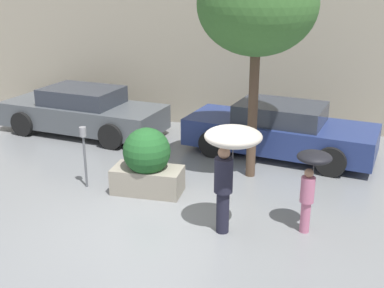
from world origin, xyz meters
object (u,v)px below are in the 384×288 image
at_px(person_child, 311,174).
at_px(street_tree, 257,5).
at_px(parked_car_far, 83,112).
at_px(planter_box, 147,162).
at_px(parked_car_near, 279,131).
at_px(person_adult, 230,151).
at_px(parking_meter, 84,145).

height_order(person_child, street_tree, street_tree).
distance_m(parked_car_far, street_tree, 6.12).
xyz_separation_m(planter_box, parked_car_near, (2.45, 2.87, -0.04)).
distance_m(person_adult, person_child, 1.44).
xyz_separation_m(parked_car_near, street_tree, (-0.51, -1.51, 3.03)).
bearing_deg(street_tree, person_child, -60.54).
relative_size(planter_box, person_adult, 0.74).
distance_m(person_child, parked_car_near, 3.83).
xyz_separation_m(person_child, parked_car_near, (-0.74, 3.73, -0.45)).
relative_size(person_adult, parked_car_far, 0.40).
bearing_deg(planter_box, person_child, -15.12).
xyz_separation_m(person_child, street_tree, (-1.25, 2.22, 2.59)).
xyz_separation_m(parked_car_near, parking_meter, (-3.78, -2.92, 0.33)).
bearing_deg(street_tree, parked_car_far, 157.96).
distance_m(planter_box, parked_car_far, 4.49).
relative_size(person_adult, person_child, 1.31).
relative_size(person_child, street_tree, 0.31).
distance_m(planter_box, parking_meter, 1.36).
xyz_separation_m(person_adult, parked_car_far, (-4.86, 4.58, -0.88)).
relative_size(planter_box, parked_car_near, 0.29).
relative_size(parked_car_near, parked_car_far, 1.00).
bearing_deg(parked_car_far, planter_box, -128.95).
distance_m(person_adult, parked_car_near, 4.23).
bearing_deg(parking_meter, planter_box, 2.11).
distance_m(parked_car_near, street_tree, 3.43).
relative_size(parked_car_near, street_tree, 1.02).
xyz_separation_m(planter_box, street_tree, (1.94, 1.36, 2.99)).
bearing_deg(parked_car_far, parking_meter, -144.73).
bearing_deg(parked_car_far, parked_car_near, -85.73).
distance_m(person_child, street_tree, 3.63).
xyz_separation_m(person_adult, parked_car_near, (0.58, 4.09, -0.88)).
height_order(person_adult, parked_car_far, person_adult).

